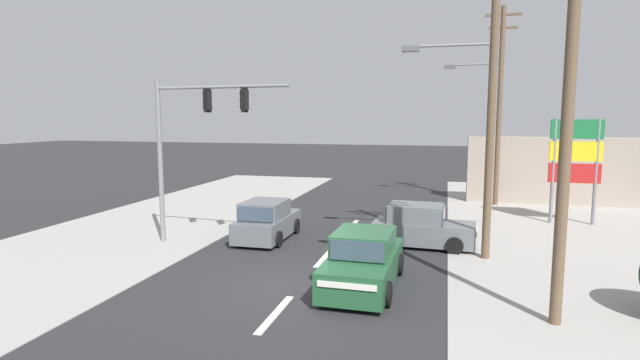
# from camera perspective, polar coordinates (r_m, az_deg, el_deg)

# --- Properties ---
(ground_plane) EXTENTS (140.00, 140.00, 0.00)m
(ground_plane) POSITION_cam_1_polar(r_m,az_deg,el_deg) (14.16, -2.40, -12.07)
(ground_plane) COLOR #28282B
(lane_dash_near) EXTENTS (0.20, 2.40, 0.01)m
(lane_dash_near) POSITION_cam_1_polar(r_m,az_deg,el_deg) (12.39, -5.15, -14.99)
(lane_dash_near) COLOR silver
(lane_dash_near) RESTS_ON ground
(lane_dash_mid) EXTENTS (0.20, 2.40, 0.01)m
(lane_dash_mid) POSITION_cam_1_polar(r_m,az_deg,el_deg) (16.92, 0.54, -8.80)
(lane_dash_mid) COLOR silver
(lane_dash_mid) RESTS_ON ground
(lane_dash_far) EXTENTS (0.20, 2.40, 0.01)m
(lane_dash_far) POSITION_cam_1_polar(r_m,az_deg,el_deg) (21.66, 3.69, -5.24)
(lane_dash_far) COLOR silver
(lane_dash_far) RESTS_ON ground
(kerb_right_verge) EXTENTS (10.00, 44.00, 0.02)m
(kerb_right_verge) POSITION_cam_1_polar(r_m,az_deg,el_deg) (16.35, 32.49, -10.52)
(kerb_right_verge) COLOR #A39E99
(kerb_right_verge) RESTS_ON ground
(kerb_left_verge) EXTENTS (8.00, 40.00, 0.02)m
(kerb_left_verge) POSITION_cam_1_polar(r_m,az_deg,el_deg) (21.37, -21.62, -5.90)
(kerb_left_verge) COLOR #A39E99
(kerb_left_verge) RESTS_ON ground
(utility_pole_foreground_right) EXTENTS (3.78, 0.60, 10.50)m
(utility_pole_foreground_right) POSITION_cam_1_polar(r_m,az_deg,el_deg) (12.09, 26.08, 10.96)
(utility_pole_foreground_right) COLOR brown
(utility_pole_foreground_right) RESTS_ON ground
(utility_pole_midground_right) EXTENTS (3.78, 0.28, 9.67)m
(utility_pole_midground_right) POSITION_cam_1_polar(r_m,az_deg,el_deg) (17.00, 18.58, 8.61)
(utility_pole_midground_right) COLOR brown
(utility_pole_midground_right) RESTS_ON ground
(utility_pole_background_right) EXTENTS (3.77, 0.69, 10.30)m
(utility_pole_background_right) POSITION_cam_1_polar(r_m,az_deg,el_deg) (27.89, 19.59, 8.55)
(utility_pole_background_right) COLOR brown
(utility_pole_background_right) RESTS_ON ground
(traffic_signal_mast) EXTENTS (5.27, 0.64, 6.00)m
(traffic_signal_mast) POSITION_cam_1_polar(r_m,az_deg,el_deg) (18.51, -14.71, 5.35)
(traffic_signal_mast) COLOR slate
(traffic_signal_mast) RESTS_ON ground
(shopping_plaza_sign) EXTENTS (2.10, 0.16, 4.60)m
(shopping_plaza_sign) POSITION_cam_1_polar(r_m,az_deg,el_deg) (24.18, 27.16, 2.42)
(shopping_plaza_sign) COLOR slate
(shopping_plaza_sign) RESTS_ON ground
(shopfront_wall_far) EXTENTS (12.00, 1.00, 3.60)m
(shopfront_wall_far) POSITION_cam_1_polar(r_m,az_deg,el_deg) (29.81, 28.06, 0.85)
(shopfront_wall_far) COLOR #A39384
(shopfront_wall_far) RESTS_ON ground
(hatchback_receding_far) EXTENTS (1.79, 3.65, 1.53)m
(hatchback_receding_far) POSITION_cam_1_polar(r_m,az_deg,el_deg) (19.26, -6.09, -4.72)
(hatchback_receding_far) COLOR slate
(hatchback_receding_far) RESTS_ON ground
(hatchback_crossing_left) EXTENTS (3.71, 1.93, 1.53)m
(hatchback_crossing_left) POSITION_cam_1_polar(r_m,az_deg,el_deg) (18.55, 11.54, -5.29)
(hatchback_crossing_left) COLOR slate
(hatchback_crossing_left) RESTS_ON ground
(sedan_oncoming_mid) EXTENTS (1.97, 4.28, 1.56)m
(sedan_oncoming_mid) POSITION_cam_1_polar(r_m,az_deg,el_deg) (14.02, 4.98, -9.27)
(sedan_oncoming_mid) COLOR #235633
(sedan_oncoming_mid) RESTS_ON ground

